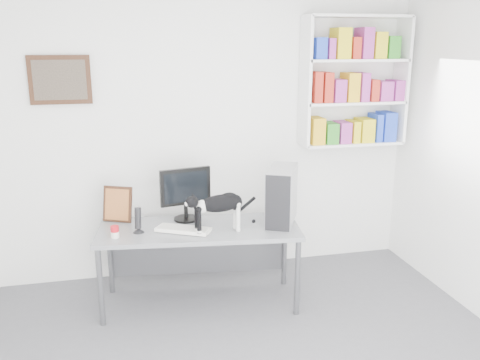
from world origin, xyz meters
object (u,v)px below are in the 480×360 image
Objects in this scene: desk at (200,266)px; soup_can at (115,232)px; speaker at (138,220)px; cat at (219,213)px; bookshelf at (354,82)px; monitor at (185,194)px; pc_tower at (282,195)px; leaning_print at (118,203)px; keyboard at (183,229)px.

soup_can is at bearing -166.51° from desk.
cat reaches higher than speaker.
bookshelf reaches higher than monitor.
pc_tower is (-0.90, -0.60, -0.90)m from bookshelf.
bookshelf is 2.56× the size of pc_tower.
pc_tower is 4.99× the size of soup_can.
leaning_print is at bearing 139.97° from cat.
leaning_print is (-0.58, 0.11, -0.08)m from monitor.
desk is at bearing 17.33° from speaker.
desk is at bearing 123.39° from cat.
leaning_print reaches higher than soup_can.
pc_tower is 0.89× the size of cat.
pc_tower is 1.51× the size of leaning_print.
speaker is at bearing -38.96° from leaning_print.
leaning_print is (-0.16, 0.32, 0.05)m from speaker.
monitor reaches higher than cat.
bookshelf is at bearing 0.68° from monitor.
bookshelf is at bearing 15.65° from soup_can.
pc_tower is at bearing 15.65° from speaker.
monitor is 1.07× the size of keyboard.
cat is (0.28, -0.09, 0.15)m from keyboard.
desk is 3.53× the size of monitor.
monitor is at bearing 105.96° from keyboard.
pc_tower is at bearing -27.93° from monitor.
monitor is 0.59m from leaning_print.
soup_can is (-0.69, -0.08, 0.40)m from desk.
bookshelf is 2.59× the size of monitor.
leaning_print is 0.41m from soup_can.
pc_tower reaches higher than leaning_print.
bookshelf is 1.96m from monitor.
leaning_print is at bearing 171.61° from keyboard.
leaning_print is at bearing 133.06° from speaker.
monitor is 0.44m from cat.
speaker is at bearing -172.33° from desk.
pc_tower is 1.42m from soup_can.
pc_tower is at bearing 10.62° from leaning_print.
keyboard is 4.60× the size of soup_can.
bookshelf is 2.27× the size of cat.
bookshelf is at bearing 47.60° from keyboard.
cat is (0.83, -0.08, 0.12)m from soup_can.
bookshelf is 1.41m from pc_tower.
soup_can is (-1.41, -0.05, -0.19)m from pc_tower.
pc_tower is at bearing 4.80° from desk.
desk is 3.09× the size of cat.
soup_can is at bearing -150.79° from keyboard.
pc_tower reaches higher than soup_can.
bookshelf is 2.50m from leaning_print.
cat is (-0.57, -0.13, -0.07)m from pc_tower.
pc_tower is (0.80, -0.24, 0.00)m from monitor.
cat is (0.81, -0.47, 0.01)m from leaning_print.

